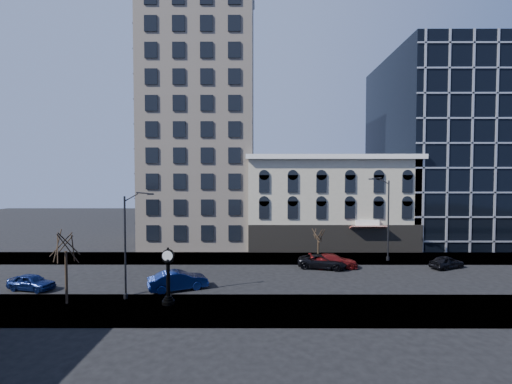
{
  "coord_description": "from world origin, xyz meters",
  "views": [
    {
      "loc": [
        2.12,
        -32.01,
        9.26
      ],
      "look_at": [
        2.0,
        4.0,
        8.0
      ],
      "focal_mm": 24.0,
      "sensor_mm": 36.0,
      "label": 1
    }
  ],
  "objects_px": {
    "car_near_a": "(31,282)",
    "car_near_b": "(178,280)",
    "street_lamp_near": "(133,217)",
    "street_clock": "(168,278)"
  },
  "relations": [
    {
      "from": "street_clock",
      "to": "street_lamp_near",
      "type": "xyz_separation_m",
      "value": [
        -3.0,
        1.32,
        4.41
      ]
    },
    {
      "from": "street_lamp_near",
      "to": "street_clock",
      "type": "bearing_deg",
      "value": -42.96
    },
    {
      "from": "street_lamp_near",
      "to": "car_near_b",
      "type": "xyz_separation_m",
      "value": [
        2.9,
        2.26,
        -5.63
      ]
    },
    {
      "from": "street_lamp_near",
      "to": "car_near_a",
      "type": "relative_size",
      "value": 2.13
    },
    {
      "from": "street_clock",
      "to": "car_near_a",
      "type": "distance_m",
      "value": 13.01
    },
    {
      "from": "car_near_a",
      "to": "car_near_b",
      "type": "height_order",
      "value": "car_near_b"
    },
    {
      "from": "street_clock",
      "to": "car_near_a",
      "type": "bearing_deg",
      "value": 162.68
    },
    {
      "from": "street_clock",
      "to": "car_near_b",
      "type": "height_order",
      "value": "street_clock"
    },
    {
      "from": "street_clock",
      "to": "car_near_b",
      "type": "bearing_deg",
      "value": 90.05
    },
    {
      "from": "street_lamp_near",
      "to": "car_near_a",
      "type": "xyz_separation_m",
      "value": [
        -9.46,
        2.2,
        -5.76
      ]
    }
  ]
}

